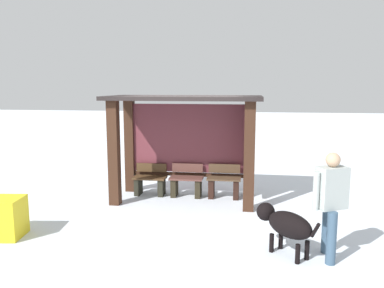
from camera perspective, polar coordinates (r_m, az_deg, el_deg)
ground_plane at (r=8.64m, az=-1.13°, el=-8.27°), size 60.00×60.00×0.00m
bus_shelter at (r=8.46m, az=-0.41°, el=2.22°), size 3.30×1.59×2.30m
bench_left_inside at (r=8.99m, az=-6.26°, el=-5.67°), size 0.76×0.39×0.71m
bench_center_inside at (r=8.81m, az=-0.84°, el=-5.87°), size 0.76×0.41×0.73m
bench_right_inside at (r=8.71m, az=4.75°, el=-5.98°), size 0.76×0.36×0.75m
person_walking at (r=5.90m, az=19.96°, el=-7.53°), size 0.58×0.57×1.58m
dog at (r=5.99m, az=13.70°, el=-11.41°), size 0.87×0.87×0.70m
grit_bin at (r=7.24m, az=-26.55°, el=-9.78°), size 0.77×0.65×0.67m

